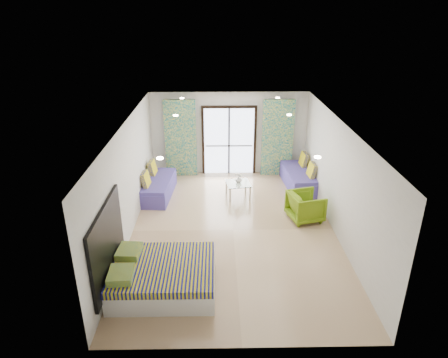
{
  "coord_description": "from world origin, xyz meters",
  "views": [
    {
      "loc": [
        -0.39,
        -8.62,
        5.14
      ],
      "look_at": [
        -0.22,
        0.55,
        1.15
      ],
      "focal_mm": 32.0,
      "sensor_mm": 36.0,
      "label": 1
    }
  ],
  "objects_px": {
    "armchair": "(306,205)",
    "daybed_right": "(299,178)",
    "coffee_table": "(238,185)",
    "bed": "(162,276)",
    "daybed_left": "(158,187)"
  },
  "relations": [
    {
      "from": "daybed_right",
      "to": "coffee_table",
      "type": "distance_m",
      "value": 2.03
    },
    {
      "from": "daybed_left",
      "to": "bed",
      "type": "bearing_deg",
      "value": -77.12
    },
    {
      "from": "bed",
      "to": "daybed_right",
      "type": "bearing_deg",
      "value": 53.17
    },
    {
      "from": "bed",
      "to": "daybed_left",
      "type": "bearing_deg",
      "value": 98.6
    },
    {
      "from": "daybed_left",
      "to": "coffee_table",
      "type": "height_order",
      "value": "daybed_left"
    },
    {
      "from": "daybed_left",
      "to": "daybed_right",
      "type": "relative_size",
      "value": 0.98
    },
    {
      "from": "daybed_left",
      "to": "coffee_table",
      "type": "bearing_deg",
      "value": 1.0
    },
    {
      "from": "coffee_table",
      "to": "armchair",
      "type": "xyz_separation_m",
      "value": [
        1.68,
        -1.36,
        0.02
      ]
    },
    {
      "from": "bed",
      "to": "daybed_left",
      "type": "height_order",
      "value": "daybed_left"
    },
    {
      "from": "bed",
      "to": "armchair",
      "type": "xyz_separation_m",
      "value": [
        3.37,
        2.73,
        0.13
      ]
    },
    {
      "from": "bed",
      "to": "daybed_right",
      "type": "height_order",
      "value": "daybed_right"
    },
    {
      "from": "daybed_right",
      "to": "coffee_table",
      "type": "bearing_deg",
      "value": -163.85
    },
    {
      "from": "coffee_table",
      "to": "armchair",
      "type": "bearing_deg",
      "value": -39.09
    },
    {
      "from": "armchair",
      "to": "daybed_right",
      "type": "bearing_deg",
      "value": -20.61
    },
    {
      "from": "daybed_right",
      "to": "armchair",
      "type": "distance_m",
      "value": 2.08
    }
  ]
}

